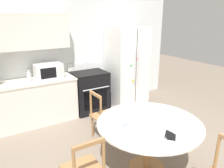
{
  "coord_description": "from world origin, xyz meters",
  "views": [
    {
      "loc": [
        -1.86,
        -2.05,
        2.14
      ],
      "look_at": [
        0.09,
        1.15,
        0.95
      ],
      "focal_mm": 35.0,
      "sensor_mm": 36.0,
      "label": 1
    }
  ],
  "objects_px": {
    "candle_glass": "(176,127)",
    "microwave": "(48,71)",
    "counter_bottle": "(29,77)",
    "dining_chair_far": "(104,117)",
    "refrigerator": "(127,66)",
    "wallet": "(170,136)",
    "oven_range": "(89,91)"
  },
  "relations": [
    {
      "from": "counter_bottle",
      "to": "dining_chair_far",
      "type": "height_order",
      "value": "counter_bottle"
    },
    {
      "from": "dining_chair_far",
      "to": "counter_bottle",
      "type": "bearing_deg",
      "value": -145.43
    },
    {
      "from": "oven_range",
      "to": "dining_chair_far",
      "type": "distance_m",
      "value": 1.31
    },
    {
      "from": "oven_range",
      "to": "counter_bottle",
      "type": "bearing_deg",
      "value": -180.0
    },
    {
      "from": "refrigerator",
      "to": "wallet",
      "type": "bearing_deg",
      "value": -114.79
    },
    {
      "from": "oven_range",
      "to": "wallet",
      "type": "relative_size",
      "value": 6.19
    },
    {
      "from": "refrigerator",
      "to": "microwave",
      "type": "relative_size",
      "value": 3.54
    },
    {
      "from": "counter_bottle",
      "to": "wallet",
      "type": "height_order",
      "value": "counter_bottle"
    },
    {
      "from": "microwave",
      "to": "counter_bottle",
      "type": "xyz_separation_m",
      "value": [
        -0.39,
        -0.05,
        -0.05
      ]
    },
    {
      "from": "oven_range",
      "to": "counter_bottle",
      "type": "distance_m",
      "value": 1.38
    },
    {
      "from": "refrigerator",
      "to": "candle_glass",
      "type": "relative_size",
      "value": 22.67
    },
    {
      "from": "microwave",
      "to": "wallet",
      "type": "relative_size",
      "value": 3.04
    },
    {
      "from": "oven_range",
      "to": "microwave",
      "type": "relative_size",
      "value": 2.04
    },
    {
      "from": "refrigerator",
      "to": "candle_glass",
      "type": "height_order",
      "value": "refrigerator"
    },
    {
      "from": "candle_glass",
      "to": "wallet",
      "type": "relative_size",
      "value": 0.48
    },
    {
      "from": "refrigerator",
      "to": "candle_glass",
      "type": "xyz_separation_m",
      "value": [
        -1.04,
        -2.57,
        -0.17
      ]
    },
    {
      "from": "microwave",
      "to": "dining_chair_far",
      "type": "xyz_separation_m",
      "value": [
        0.55,
        -1.32,
        -0.61
      ]
    },
    {
      "from": "refrigerator",
      "to": "wallet",
      "type": "height_order",
      "value": "refrigerator"
    },
    {
      "from": "refrigerator",
      "to": "oven_range",
      "type": "xyz_separation_m",
      "value": [
        -1.0,
        0.06,
        -0.47
      ]
    },
    {
      "from": "counter_bottle",
      "to": "wallet",
      "type": "xyz_separation_m",
      "value": [
        1.04,
        -2.72,
        -0.23
      ]
    },
    {
      "from": "wallet",
      "to": "dining_chair_far",
      "type": "bearing_deg",
      "value": 93.89
    },
    {
      "from": "counter_bottle",
      "to": "refrigerator",
      "type": "bearing_deg",
      "value": -1.42
    },
    {
      "from": "oven_range",
      "to": "microwave",
      "type": "bearing_deg",
      "value": 176.75
    },
    {
      "from": "oven_range",
      "to": "counter_bottle",
      "type": "xyz_separation_m",
      "value": [
        -1.27,
        -0.0,
        0.53
      ]
    },
    {
      "from": "refrigerator",
      "to": "microwave",
      "type": "bearing_deg",
      "value": 176.76
    },
    {
      "from": "refrigerator",
      "to": "microwave",
      "type": "distance_m",
      "value": 1.88
    },
    {
      "from": "dining_chair_far",
      "to": "candle_glass",
      "type": "xyz_separation_m",
      "value": [
        0.29,
        -1.35,
        0.34
      ]
    },
    {
      "from": "dining_chair_far",
      "to": "refrigerator",
      "type": "bearing_deg",
      "value": 130.44
    },
    {
      "from": "refrigerator",
      "to": "microwave",
      "type": "xyz_separation_m",
      "value": [
        -1.88,
        0.11,
        0.11
      ]
    },
    {
      "from": "wallet",
      "to": "refrigerator",
      "type": "bearing_deg",
      "value": 65.21
    },
    {
      "from": "candle_glass",
      "to": "oven_range",
      "type": "bearing_deg",
      "value": 89.21
    },
    {
      "from": "candle_glass",
      "to": "microwave",
      "type": "bearing_deg",
      "value": 107.49
    }
  ]
}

